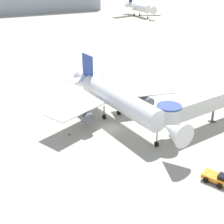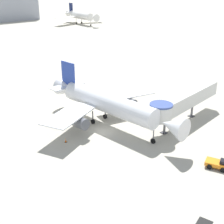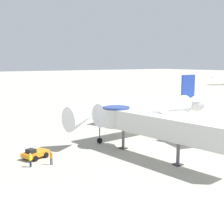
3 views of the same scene
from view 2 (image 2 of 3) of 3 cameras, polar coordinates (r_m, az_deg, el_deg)
ground_plane at (r=58.17m, az=-1.68°, el=-3.60°), size 800.00×800.00×0.00m
main_airplane at (r=59.38m, az=-1.05°, el=1.62°), size 27.46×31.63×10.39m
jet_bridge at (r=61.20m, az=12.71°, el=1.86°), size 21.58×5.35×6.22m
pushback_tug_orange at (r=49.99m, az=18.84°, el=-8.91°), size 3.09×3.98×1.48m
traffic_cone_port_wing at (r=54.97m, az=-8.47°, el=-5.16°), size 0.43×0.43×0.72m
traffic_cone_starboard_wing at (r=67.69m, az=5.54°, el=0.60°), size 0.43×0.43×0.71m
background_jet_navy_tail at (r=203.82m, az=-5.80°, el=17.17°), size 34.01×33.63×11.97m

